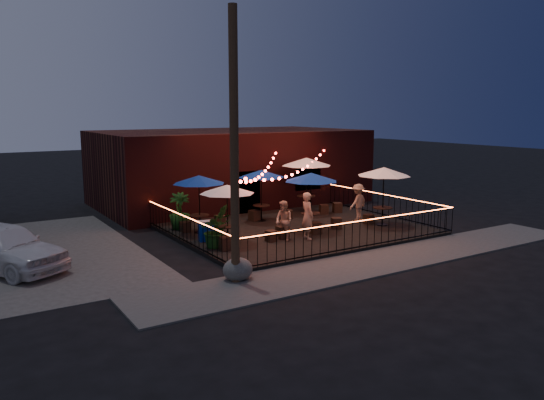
% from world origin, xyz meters
% --- Properties ---
extents(ground, '(110.00, 110.00, 0.00)m').
position_xyz_m(ground, '(0.00, 0.00, 0.00)').
color(ground, black).
rests_on(ground, ground).
extents(patio, '(10.00, 8.00, 0.15)m').
position_xyz_m(patio, '(0.00, 2.00, 0.07)').
color(patio, black).
rests_on(patio, ground).
extents(sidewalk, '(18.00, 2.50, 0.05)m').
position_xyz_m(sidewalk, '(0.00, -3.25, 0.03)').
color(sidewalk, '#403F3B').
rests_on(sidewalk, ground).
extents(brick_building, '(14.00, 8.00, 4.00)m').
position_xyz_m(brick_building, '(1.00, 9.99, 2.00)').
color(brick_building, black).
rests_on(brick_building, ground).
extents(utility_pole, '(0.26, 0.26, 8.00)m').
position_xyz_m(utility_pole, '(-5.40, -2.60, 4.00)').
color(utility_pole, '#392617').
rests_on(utility_pole, ground).
extents(fence_front, '(10.00, 0.04, 1.04)m').
position_xyz_m(fence_front, '(0.00, -2.00, 0.66)').
color(fence_front, black).
rests_on(fence_front, patio).
extents(fence_left, '(0.04, 8.00, 1.04)m').
position_xyz_m(fence_left, '(-5.00, 2.00, 0.66)').
color(fence_left, black).
rests_on(fence_left, patio).
extents(fence_right, '(0.04, 8.00, 1.04)m').
position_xyz_m(fence_right, '(5.00, 2.00, 0.66)').
color(fence_right, black).
rests_on(fence_right, patio).
extents(festoon_lights, '(10.02, 8.72, 1.32)m').
position_xyz_m(festoon_lights, '(-1.01, 1.70, 2.52)').
color(festoon_lights, red).
rests_on(festoon_lights, ground).
extents(cafe_table_0, '(2.60, 2.60, 2.25)m').
position_xyz_m(cafe_table_0, '(-3.73, 1.12, 2.21)').
color(cafe_table_0, black).
rests_on(cafe_table_0, patio).
extents(cafe_table_1, '(2.42, 2.42, 2.36)m').
position_xyz_m(cafe_table_1, '(-3.80, 3.46, 2.31)').
color(cafe_table_1, black).
rests_on(cafe_table_1, patio).
extents(cafe_table_2, '(2.73, 2.73, 2.44)m').
position_xyz_m(cafe_table_2, '(0.18, 1.24, 2.37)').
color(cafe_table_2, black).
rests_on(cafe_table_2, patio).
extents(cafe_table_3, '(2.75, 2.75, 2.32)m').
position_xyz_m(cafe_table_3, '(-0.47, 4.11, 2.27)').
color(cafe_table_3, black).
rests_on(cafe_table_3, patio).
extents(cafe_table_4, '(2.78, 2.78, 2.54)m').
position_xyz_m(cafe_table_4, '(3.51, 0.50, 2.47)').
color(cafe_table_4, black).
rests_on(cafe_table_4, patio).
extents(cafe_table_5, '(3.22, 3.22, 2.69)m').
position_xyz_m(cafe_table_5, '(2.39, 4.62, 2.61)').
color(cafe_table_5, black).
rests_on(cafe_table_5, patio).
extents(bistro_chair_0, '(0.44, 0.44, 0.49)m').
position_xyz_m(bistro_chair_0, '(-4.17, 0.44, 0.39)').
color(bistro_chair_0, black).
rests_on(bistro_chair_0, patio).
extents(bistro_chair_1, '(0.38, 0.38, 0.42)m').
position_xyz_m(bistro_chair_1, '(-2.13, 0.64, 0.36)').
color(bistro_chair_1, black).
rests_on(bistro_chair_1, patio).
extents(bistro_chair_2, '(0.36, 0.36, 0.43)m').
position_xyz_m(bistro_chair_2, '(-4.27, 3.86, 0.37)').
color(bistro_chair_2, black).
rests_on(bistro_chair_2, patio).
extents(bistro_chair_3, '(0.48, 0.48, 0.49)m').
position_xyz_m(bistro_chair_3, '(-2.62, 3.99, 0.39)').
color(bistro_chair_3, black).
rests_on(bistro_chair_3, patio).
extents(bistro_chair_4, '(0.41, 0.41, 0.49)m').
position_xyz_m(bistro_chair_4, '(-1.51, 0.80, 0.39)').
color(bistro_chair_4, black).
rests_on(bistro_chair_4, patio).
extents(bistro_chair_5, '(0.48, 0.48, 0.47)m').
position_xyz_m(bistro_chair_5, '(0.08, 0.73, 0.39)').
color(bistro_chair_5, black).
rests_on(bistro_chair_5, patio).
extents(bistro_chair_6, '(0.48, 0.48, 0.48)m').
position_xyz_m(bistro_chair_6, '(-0.74, 4.28, 0.39)').
color(bistro_chair_6, black).
rests_on(bistro_chair_6, patio).
extents(bistro_chair_7, '(0.41, 0.41, 0.40)m').
position_xyz_m(bistro_chair_7, '(0.81, 3.84, 0.35)').
color(bistro_chair_7, black).
rests_on(bistro_chair_7, patio).
extents(bistro_chair_8, '(0.52, 0.52, 0.46)m').
position_xyz_m(bistro_chair_8, '(1.39, 1.04, 0.38)').
color(bistro_chair_8, black).
rests_on(bistro_chair_8, patio).
extents(bistro_chair_9, '(0.40, 0.40, 0.42)m').
position_xyz_m(bistro_chair_9, '(3.18, 1.02, 0.36)').
color(bistro_chair_9, black).
rests_on(bistro_chair_9, patio).
extents(bistro_chair_10, '(0.50, 0.50, 0.46)m').
position_xyz_m(bistro_chair_10, '(2.90, 3.86, 0.38)').
color(bistro_chair_10, black).
rests_on(bistro_chair_10, patio).
extents(bistro_chair_11, '(0.52, 0.52, 0.47)m').
position_xyz_m(bistro_chair_11, '(3.72, 3.84, 0.39)').
color(bistro_chair_11, black).
rests_on(bistro_chair_11, patio).
extents(patron_a, '(0.50, 0.71, 1.84)m').
position_xyz_m(patron_a, '(-0.71, 0.24, 1.07)').
color(patron_a, tan).
rests_on(patron_a, patio).
extents(patron_b, '(0.73, 0.85, 1.54)m').
position_xyz_m(patron_b, '(-1.62, 0.51, 0.92)').
color(patron_b, tan).
rests_on(patron_b, patio).
extents(patron_c, '(1.19, 0.86, 1.66)m').
position_xyz_m(patron_c, '(3.35, 1.93, 0.98)').
color(patron_c, '#DEAE8F').
rests_on(patron_c, patio).
extents(potted_shrub_a, '(1.41, 1.30, 1.29)m').
position_xyz_m(potted_shrub_a, '(-4.31, 0.96, 0.80)').
color(potted_shrub_a, '#1A3B10').
rests_on(potted_shrub_a, patio).
extents(potted_shrub_b, '(0.75, 0.62, 1.32)m').
position_xyz_m(potted_shrub_b, '(-3.53, 2.23, 0.81)').
color(potted_shrub_b, '#193D13').
rests_on(potted_shrub_b, patio).
extents(potted_shrub_c, '(1.09, 1.09, 1.54)m').
position_xyz_m(potted_shrub_c, '(-4.25, 4.51, 0.92)').
color(potted_shrub_c, '#13390D').
rests_on(potted_shrub_c, patio).
extents(cooler, '(0.67, 0.54, 0.78)m').
position_xyz_m(cooler, '(-4.19, 2.03, 0.55)').
color(cooler, '#072BA9').
rests_on(cooler, patio).
extents(boulder, '(1.01, 0.90, 0.71)m').
position_xyz_m(boulder, '(-5.26, -2.46, 0.36)').
color(boulder, '#44443F').
rests_on(boulder, ground).
extents(car_white, '(3.91, 4.90, 1.57)m').
position_xyz_m(car_white, '(-11.11, 2.44, 0.78)').
color(car_white, silver).
rests_on(car_white, ground).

